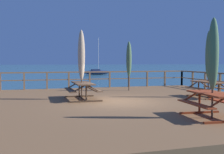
# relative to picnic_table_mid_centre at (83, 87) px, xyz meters

# --- Properties ---
(ground_plane) EXTENTS (600.00, 600.00, 0.00)m
(ground_plane) POSITION_rel_picnic_table_mid_centre_xyz_m (1.39, -1.00, -1.42)
(ground_plane) COLOR #2D5B6B
(wooden_deck) EXTENTS (14.03, 12.88, 0.85)m
(wooden_deck) POSITION_rel_picnic_table_mid_centre_xyz_m (1.39, -1.00, -0.99)
(wooden_deck) COLOR brown
(wooden_deck) RESTS_ON ground
(railing_waterside_far) EXTENTS (13.83, 0.10, 1.09)m
(railing_waterside_far) POSITION_rel_picnic_table_mid_centre_xyz_m (1.39, 5.29, 0.16)
(railing_waterside_far) COLOR brown
(railing_waterside_far) RESTS_ON wooden_deck
(picnic_table_mid_centre) EXTENTS (1.41, 2.17, 0.78)m
(picnic_table_mid_centre) POSITION_rel_picnic_table_mid_centre_xyz_m (0.00, 0.00, 0.00)
(picnic_table_mid_centre) COLOR brown
(picnic_table_mid_centre) RESTS_ON wooden_deck
(picnic_table_front_right) EXTENTS (1.45, 1.88, 0.78)m
(picnic_table_front_right) POSITION_rel_picnic_table_mid_centre_xyz_m (5.94, -0.98, -0.01)
(picnic_table_front_right) COLOR brown
(picnic_table_front_right) RESTS_ON wooden_deck
(picnic_table_front_left) EXTENTS (1.53, 1.89, 0.78)m
(picnic_table_front_left) POSITION_rel_picnic_table_mid_centre_xyz_m (3.09, -5.12, -0.01)
(picnic_table_front_left) COLOR #993819
(picnic_table_front_left) RESTS_ON wooden_deck
(patio_umbrella_tall_back_right) EXTENTS (0.32, 0.32, 3.15)m
(patio_umbrella_tall_back_right) POSITION_rel_picnic_table_mid_centre_xyz_m (-0.04, -0.00, 1.44)
(patio_umbrella_tall_back_right) COLOR #4C3828
(patio_umbrella_tall_back_right) RESTS_ON wooden_deck
(patio_umbrella_tall_front) EXTENTS (0.32, 0.32, 3.19)m
(patio_umbrella_tall_front) POSITION_rel_picnic_table_mid_centre_xyz_m (5.96, -0.96, 1.46)
(patio_umbrella_tall_front) COLOR #4C3828
(patio_umbrella_tall_front) RESTS_ON wooden_deck
(patio_umbrella_tall_mid_right) EXTENTS (0.32, 0.32, 3.02)m
(patio_umbrella_tall_mid_right) POSITION_rel_picnic_table_mid_centre_xyz_m (3.06, -5.16, 1.35)
(patio_umbrella_tall_mid_right) COLOR #4C3828
(patio_umbrella_tall_mid_right) RESTS_ON wooden_deck
(patio_umbrella_short_back) EXTENTS (0.32, 0.32, 2.93)m
(patio_umbrella_short_back) POSITION_rel_picnic_table_mid_centre_xyz_m (3.31, 2.99, 1.30)
(patio_umbrella_short_back) COLOR #4C3828
(patio_umbrella_short_back) RESTS_ON wooden_deck
(sailboat_distant) EXTENTS (6.01, 1.73, 7.72)m
(sailboat_distant) POSITION_rel_picnic_table_mid_centre_xyz_m (10.47, 42.85, -0.91)
(sailboat_distant) COLOR navy
(sailboat_distant) RESTS_ON ground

